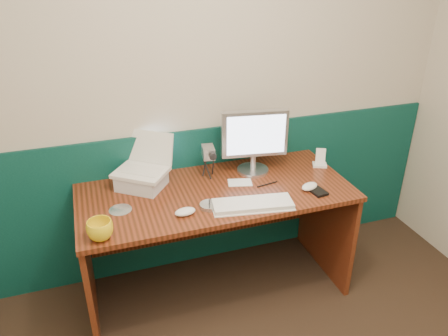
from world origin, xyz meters
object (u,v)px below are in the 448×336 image
object	(u,v)px
monitor	(254,142)
camcorder	(208,161)
keyboard	(253,205)
desk	(216,242)
laptop	(139,155)
mug	(100,230)

from	to	relation	value
monitor	camcorder	distance (m)	0.30
keyboard	desk	bearing A→B (deg)	129.26
laptop	monitor	xyz separation A→B (m)	(0.70, -0.02, -0.00)
monitor	camcorder	world-z (taller)	monitor
mug	camcorder	size ratio (longest dim) A/B	0.59
monitor	keyboard	bearing A→B (deg)	-102.62
camcorder	keyboard	bearing A→B (deg)	-65.02
desk	keyboard	size ratio (longest dim) A/B	3.65
monitor	mug	distance (m)	1.08
keyboard	camcorder	size ratio (longest dim) A/B	2.00
mug	camcorder	xyz separation A→B (m)	(0.69, 0.46, 0.06)
mug	camcorder	world-z (taller)	camcorder
laptop	desk	bearing A→B (deg)	13.09
desk	mug	world-z (taller)	mug
camcorder	laptop	bearing A→B (deg)	-171.38
desk	camcorder	size ratio (longest dim) A/B	7.29
keyboard	mug	size ratio (longest dim) A/B	3.39
camcorder	monitor	bearing A→B (deg)	4.02
mug	desk	bearing A→B (deg)	22.19
desk	monitor	distance (m)	0.67
laptop	mug	distance (m)	0.55
desk	camcorder	bearing A→B (deg)	87.02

